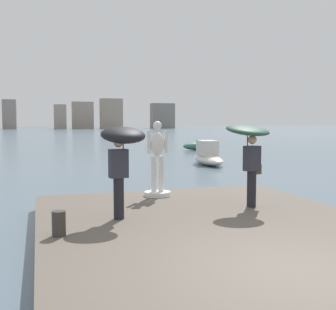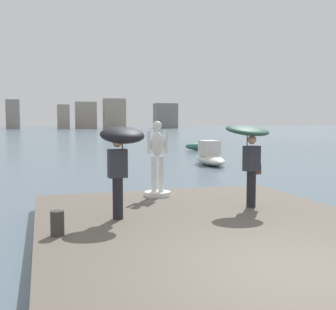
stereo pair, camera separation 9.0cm
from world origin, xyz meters
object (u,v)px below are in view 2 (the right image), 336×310
at_px(statue_white_figure, 157,166).
at_px(boat_near, 203,146).
at_px(onlooker_left, 121,146).
at_px(boat_far, 210,156).
at_px(onlooker_right, 249,144).
at_px(mooring_bollard, 57,223).

xyz_separation_m(statue_white_figure, boat_near, (10.41, 22.73, -0.89)).
height_order(onlooker_left, boat_near, onlooker_left).
xyz_separation_m(statue_white_figure, boat_far, (6.23, 11.22, -0.76)).
relative_size(onlooker_right, boat_near, 0.61).
height_order(statue_white_figure, boat_far, statue_white_figure).
bearing_deg(statue_white_figure, mooring_bollard, -129.57).
distance_m(onlooker_left, boat_near, 27.81).
height_order(statue_white_figure, onlooker_left, statue_white_figure).
xyz_separation_m(statue_white_figure, onlooker_left, (-1.45, -2.38, 0.69)).
bearing_deg(mooring_bollard, statue_white_figure, 50.43).
bearing_deg(boat_far, onlooker_right, -108.86).
bearing_deg(mooring_bollard, onlooker_left, 37.05).
height_order(statue_white_figure, onlooker_right, statue_white_figure).
bearing_deg(boat_far, statue_white_figure, -119.04).
bearing_deg(boat_far, onlooker_left, -119.46).
distance_m(statue_white_figure, mooring_bollard, 4.46).
xyz_separation_m(onlooker_right, boat_near, (8.74, 24.84, -1.57)).
bearing_deg(boat_near, onlooker_right, -109.38).
height_order(onlooker_right, mooring_bollard, onlooker_right).
relative_size(onlooker_left, mooring_bollard, 4.44).
bearing_deg(onlooker_left, onlooker_right, 4.80).
bearing_deg(mooring_bollard, boat_near, 63.16).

